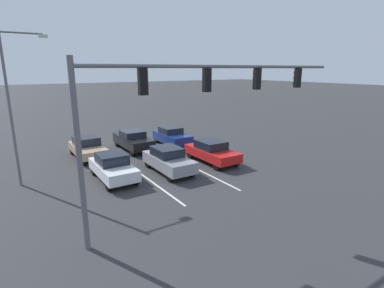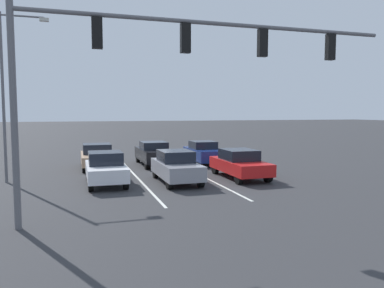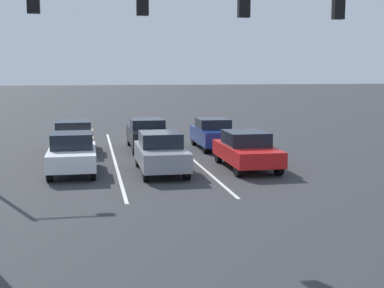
{
  "view_description": "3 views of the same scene",
  "coord_description": "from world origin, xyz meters",
  "px_view_note": "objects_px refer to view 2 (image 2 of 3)",
  "views": [
    {
      "loc": [
        8.49,
        22.99,
        6.34
      ],
      "look_at": [
        -0.86,
        8.35,
        1.96
      ],
      "focal_mm": 28.0,
      "sensor_mm": 36.0,
      "label": 1
    },
    {
      "loc": [
        4.8,
        24.8,
        3.48
      ],
      "look_at": [
        -1.02,
        6.16,
        1.81
      ],
      "focal_mm": 35.0,
      "sensor_mm": 36.0,
      "label": 2
    },
    {
      "loc": [
        2.73,
        27.43,
        3.96
      ],
      "look_at": [
        -0.88,
        8.51,
        1.3
      ],
      "focal_mm": 50.0,
      "sensor_mm": 36.0,
      "label": 3
    }
  ],
  "objects_px": {
    "car_black_midlane_second": "(154,153)",
    "car_red_leftlane_front": "(240,163)",
    "car_white_rightlane_front": "(106,168)",
    "car_navy_leftlane_second": "(204,152)",
    "street_lamp_right_shoulder": "(8,85)",
    "traffic_signal_gantry": "(165,56)",
    "car_gray_midlane_front": "(176,166)",
    "car_tan_rightlane_second": "(97,156)"
  },
  "relations": [
    {
      "from": "traffic_signal_gantry",
      "to": "street_lamp_right_shoulder",
      "type": "relative_size",
      "value": 1.56
    },
    {
      "from": "street_lamp_right_shoulder",
      "to": "car_navy_leftlane_second",
      "type": "bearing_deg",
      "value": -163.02
    },
    {
      "from": "car_white_rightlane_front",
      "to": "car_tan_rightlane_second",
      "type": "distance_m",
      "value": 5.49
    },
    {
      "from": "car_navy_leftlane_second",
      "to": "street_lamp_right_shoulder",
      "type": "relative_size",
      "value": 0.49
    },
    {
      "from": "car_red_leftlane_front",
      "to": "traffic_signal_gantry",
      "type": "xyz_separation_m",
      "value": [
        5.42,
        5.99,
        4.5
      ]
    },
    {
      "from": "car_red_leftlane_front",
      "to": "car_navy_leftlane_second",
      "type": "bearing_deg",
      "value": -89.64
    },
    {
      "from": "car_gray_midlane_front",
      "to": "traffic_signal_gantry",
      "type": "xyz_separation_m",
      "value": [
        1.89,
        5.77,
        4.48
      ]
    },
    {
      "from": "traffic_signal_gantry",
      "to": "street_lamp_right_shoulder",
      "type": "height_order",
      "value": "street_lamp_right_shoulder"
    },
    {
      "from": "car_red_leftlane_front",
      "to": "car_black_midlane_second",
      "type": "xyz_separation_m",
      "value": [
        3.38,
        -6.02,
        0.02
      ]
    },
    {
      "from": "car_red_leftlane_front",
      "to": "car_gray_midlane_front",
      "type": "bearing_deg",
      "value": 3.57
    },
    {
      "from": "car_tan_rightlane_second",
      "to": "street_lamp_right_shoulder",
      "type": "xyz_separation_m",
      "value": [
        4.31,
        3.57,
        4.04
      ]
    },
    {
      "from": "car_gray_midlane_front",
      "to": "car_navy_leftlane_second",
      "type": "bearing_deg",
      "value": -120.62
    },
    {
      "from": "car_white_rightlane_front",
      "to": "car_navy_leftlane_second",
      "type": "bearing_deg",
      "value": -142.02
    },
    {
      "from": "car_white_rightlane_front",
      "to": "street_lamp_right_shoulder",
      "type": "distance_m",
      "value": 6.27
    },
    {
      "from": "car_gray_midlane_front",
      "to": "traffic_signal_gantry",
      "type": "height_order",
      "value": "traffic_signal_gantry"
    },
    {
      "from": "car_gray_midlane_front",
      "to": "car_navy_leftlane_second",
      "type": "relative_size",
      "value": 1.04
    },
    {
      "from": "car_black_midlane_second",
      "to": "street_lamp_right_shoulder",
      "type": "xyz_separation_m",
      "value": [
        7.94,
        3.79,
        4.0
      ]
    },
    {
      "from": "car_red_leftlane_front",
      "to": "car_tan_rightlane_second",
      "type": "height_order",
      "value": "car_red_leftlane_front"
    },
    {
      "from": "car_tan_rightlane_second",
      "to": "traffic_signal_gantry",
      "type": "distance_m",
      "value": 12.73
    },
    {
      "from": "car_tan_rightlane_second",
      "to": "traffic_signal_gantry",
      "type": "xyz_separation_m",
      "value": [
        -1.59,
        11.8,
        4.51
      ]
    },
    {
      "from": "car_tan_rightlane_second",
      "to": "car_navy_leftlane_second",
      "type": "bearing_deg",
      "value": 178.96
    },
    {
      "from": "car_white_rightlane_front",
      "to": "car_black_midlane_second",
      "type": "distance_m",
      "value": 6.71
    },
    {
      "from": "street_lamp_right_shoulder",
      "to": "car_black_midlane_second",
      "type": "bearing_deg",
      "value": -154.51
    },
    {
      "from": "car_gray_midlane_front",
      "to": "car_tan_rightlane_second",
      "type": "bearing_deg",
      "value": -59.98
    },
    {
      "from": "car_white_rightlane_front",
      "to": "street_lamp_right_shoulder",
      "type": "relative_size",
      "value": 0.49
    },
    {
      "from": "car_navy_leftlane_second",
      "to": "traffic_signal_gantry",
      "type": "distance_m",
      "value": 13.62
    },
    {
      "from": "car_red_leftlane_front",
      "to": "traffic_signal_gantry",
      "type": "height_order",
      "value": "traffic_signal_gantry"
    },
    {
      "from": "street_lamp_right_shoulder",
      "to": "car_red_leftlane_front",
      "type": "bearing_deg",
      "value": 168.85
    },
    {
      "from": "car_tan_rightlane_second",
      "to": "traffic_signal_gantry",
      "type": "bearing_deg",
      "value": 97.69
    },
    {
      "from": "car_gray_midlane_front",
      "to": "traffic_signal_gantry",
      "type": "bearing_deg",
      "value": 71.88
    },
    {
      "from": "car_black_midlane_second",
      "to": "street_lamp_right_shoulder",
      "type": "bearing_deg",
      "value": 25.49
    },
    {
      "from": "traffic_signal_gantry",
      "to": "car_white_rightlane_front",
      "type": "bearing_deg",
      "value": -76.66
    },
    {
      "from": "car_gray_midlane_front",
      "to": "car_tan_rightlane_second",
      "type": "distance_m",
      "value": 6.96
    },
    {
      "from": "car_gray_midlane_front",
      "to": "street_lamp_right_shoulder",
      "type": "distance_m",
      "value": 9.1
    },
    {
      "from": "car_gray_midlane_front",
      "to": "car_tan_rightlane_second",
      "type": "height_order",
      "value": "car_gray_midlane_front"
    },
    {
      "from": "car_red_leftlane_front",
      "to": "street_lamp_right_shoulder",
      "type": "xyz_separation_m",
      "value": [
        11.32,
        -2.23,
        4.03
      ]
    },
    {
      "from": "car_tan_rightlane_second",
      "to": "car_black_midlane_second",
      "type": "bearing_deg",
      "value": -176.61
    },
    {
      "from": "car_white_rightlane_front",
      "to": "street_lamp_right_shoulder",
      "type": "height_order",
      "value": "street_lamp_right_shoulder"
    },
    {
      "from": "car_white_rightlane_front",
      "to": "car_red_leftlane_front",
      "type": "xyz_separation_m",
      "value": [
        -6.91,
        0.31,
        -0.01
      ]
    },
    {
      "from": "car_black_midlane_second",
      "to": "street_lamp_right_shoulder",
      "type": "distance_m",
      "value": 9.67
    },
    {
      "from": "car_black_midlane_second",
      "to": "car_red_leftlane_front",
      "type": "bearing_deg",
      "value": 119.32
    },
    {
      "from": "car_gray_midlane_front",
      "to": "street_lamp_right_shoulder",
      "type": "xyz_separation_m",
      "value": [
        7.8,
        -2.45,
        4.01
      ]
    }
  ]
}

